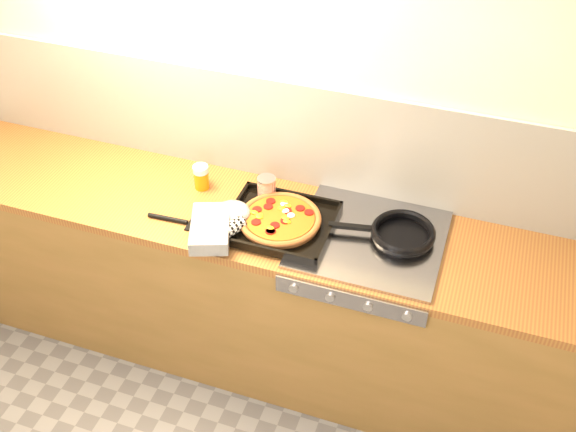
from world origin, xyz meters
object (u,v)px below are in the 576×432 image
at_px(pizza_on_tray, 261,221).
at_px(tomato_can, 267,189).
at_px(juice_glass, 201,177).
at_px(frying_pan, 401,234).

xyz_separation_m(pizza_on_tray, tomato_can, (-0.05, 0.20, 0.01)).
height_order(tomato_can, juice_glass, same).
bearing_deg(tomato_can, pizza_on_tray, -75.78).
xyz_separation_m(frying_pan, tomato_can, (-0.62, 0.08, 0.02)).
relative_size(pizza_on_tray, juice_glass, 5.02).
bearing_deg(pizza_on_tray, frying_pan, 12.16).
bearing_deg(pizza_on_tray, juice_glass, 152.65).
bearing_deg(frying_pan, tomato_can, 172.86).
relative_size(frying_pan, juice_glass, 3.94).
distance_m(frying_pan, tomato_can, 0.62).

